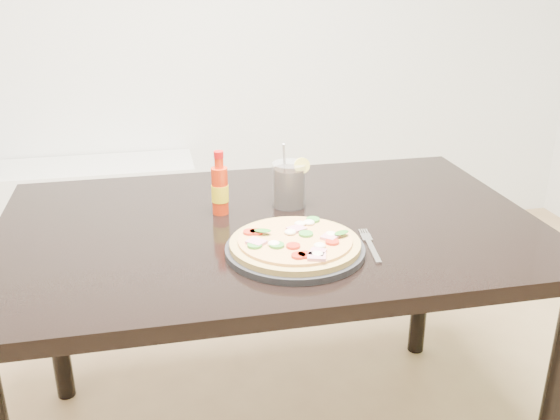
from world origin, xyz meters
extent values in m
cube|color=black|center=(0.00, 0.65, 0.73)|extent=(1.40, 0.90, 0.04)
cylinder|color=black|center=(0.64, 0.26, 0.35)|extent=(0.06, 0.06, 0.71)
cylinder|color=black|center=(-0.64, 1.04, 0.35)|extent=(0.06, 0.06, 0.71)
cylinder|color=black|center=(0.64, 1.04, 0.35)|extent=(0.06, 0.06, 0.71)
cylinder|color=black|center=(0.02, 0.45, 0.76)|extent=(0.33, 0.33, 0.02)
cylinder|color=tan|center=(0.02, 0.45, 0.77)|extent=(0.31, 0.31, 0.01)
cylinder|color=tan|center=(0.02, 0.45, 0.78)|extent=(0.27, 0.27, 0.01)
cube|color=#D18295|center=(-0.07, 0.44, 0.79)|extent=(0.05, 0.05, 0.01)
cube|color=#D18295|center=(0.04, 0.49, 0.79)|extent=(0.05, 0.05, 0.01)
cube|color=#D18295|center=(0.05, 0.34, 0.79)|extent=(0.05, 0.04, 0.01)
cube|color=#D18295|center=(0.05, 0.36, 0.79)|extent=(0.05, 0.05, 0.01)
cube|color=#D18295|center=(0.10, 0.44, 0.79)|extent=(0.05, 0.05, 0.01)
cylinder|color=#B52313|center=(0.02, 0.36, 0.79)|extent=(0.03, 0.03, 0.01)
cylinder|color=#B52313|center=(-0.07, 0.50, 0.79)|extent=(0.03, 0.03, 0.01)
cylinder|color=#B52313|center=(-0.06, 0.50, 0.79)|extent=(0.03, 0.03, 0.01)
cylinder|color=#B52313|center=(0.01, 0.40, 0.79)|extent=(0.03, 0.03, 0.01)
cylinder|color=#B52313|center=(0.01, 0.35, 0.79)|extent=(0.03, 0.03, 0.01)
cylinder|color=#B52313|center=(0.10, 0.41, 0.79)|extent=(0.03, 0.03, 0.01)
cylinder|color=#35862C|center=(0.05, 0.46, 0.79)|extent=(0.03, 0.03, 0.01)
cylinder|color=#35862C|center=(-0.03, 0.42, 0.79)|extent=(0.03, 0.03, 0.01)
cylinder|color=#35862C|center=(0.09, 0.54, 0.79)|extent=(0.03, 0.03, 0.01)
cylinder|color=#35862C|center=(-0.08, 0.43, 0.79)|extent=(0.03, 0.03, 0.01)
ellipsoid|color=#F0E7CF|center=(0.07, 0.39, 0.79)|extent=(0.03, 0.03, 0.01)
ellipsoid|color=#F0E7CF|center=(0.05, 0.52, 0.79)|extent=(0.03, 0.03, 0.01)
ellipsoid|color=#F0E7CF|center=(0.05, 0.35, 0.79)|extent=(0.03, 0.03, 0.01)
ellipsoid|color=#F0E7CF|center=(0.02, 0.48, 0.79)|extent=(0.03, 0.03, 0.01)
ellipsoid|color=#F0E7CF|center=(0.08, 0.53, 0.79)|extent=(0.03, 0.03, 0.01)
ellipsoid|color=#F0E7CF|center=(-0.03, 0.42, 0.79)|extent=(0.03, 0.03, 0.01)
ellipsoid|color=#F0E7CF|center=(0.11, 0.45, 0.79)|extent=(0.03, 0.03, 0.01)
ellipsoid|color=#24711A|center=(-0.05, 0.49, 0.80)|extent=(0.05, 0.03, 0.00)
ellipsoid|color=#24711A|center=(0.13, 0.44, 0.80)|extent=(0.05, 0.04, 0.00)
cylinder|color=red|center=(-0.12, 0.73, 0.81)|extent=(0.04, 0.04, 0.13)
cylinder|color=yellow|center=(-0.12, 0.73, 0.81)|extent=(0.05, 0.05, 0.05)
cylinder|color=red|center=(-0.12, 0.73, 0.89)|extent=(0.02, 0.02, 0.03)
cylinder|color=red|center=(-0.12, 0.73, 0.91)|extent=(0.03, 0.03, 0.02)
cylinder|color=black|center=(0.08, 0.75, 0.80)|extent=(0.09, 0.09, 0.11)
cylinder|color=silver|center=(0.08, 0.75, 0.81)|extent=(0.09, 0.09, 0.12)
cylinder|color=#F2E059|center=(0.11, 0.73, 0.87)|extent=(0.04, 0.01, 0.04)
cylinder|color=#B2B2B7|center=(0.07, 0.76, 0.85)|extent=(0.03, 0.06, 0.17)
cube|color=silver|center=(0.20, 0.41, 0.75)|extent=(0.03, 0.12, 0.00)
cube|color=silver|center=(0.21, 0.49, 0.75)|extent=(0.03, 0.04, 0.00)
cube|color=silver|center=(0.21, 0.53, 0.75)|extent=(0.01, 0.03, 0.00)
cube|color=silver|center=(0.22, 0.52, 0.75)|extent=(0.01, 0.03, 0.00)
cube|color=silver|center=(0.22, 0.52, 0.75)|extent=(0.01, 0.03, 0.00)
cube|color=silver|center=(0.23, 0.52, 0.75)|extent=(0.01, 0.03, 0.00)
cube|color=white|center=(-0.80, 2.07, 0.25)|extent=(1.40, 0.34, 0.50)
camera|label=1|loc=(-0.29, -0.83, 1.39)|focal=40.00mm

